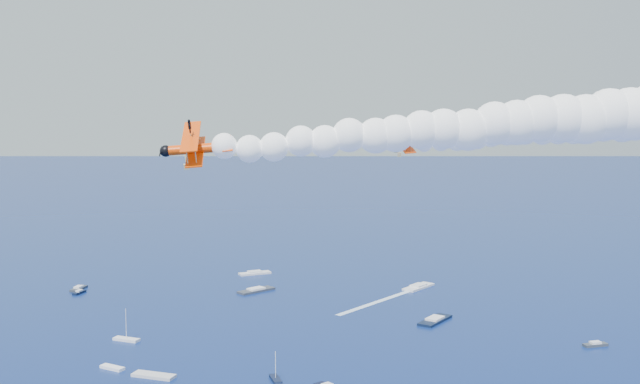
{
  "coord_description": "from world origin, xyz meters",
  "views": [
    {
      "loc": [
        -2.58,
        -79.29,
        60.04
      ],
      "look_at": [
        -5.48,
        18.45,
        49.54
      ],
      "focal_mm": 43.03,
      "sensor_mm": 36.0,
      "label": 1
    }
  ],
  "objects": [
    {
      "name": "smoke_trail_lead",
      "position": [
        39.38,
        41.1,
        57.64
      ],
      "size": [
        67.7,
        26.28,
        11.97
      ],
      "primitive_type": null,
      "rotation": [
        0.0,
        0.0,
        3.3
      ],
      "color": "white"
    },
    {
      "name": "boat_wakes",
      "position": [
        -9.07,
        87.96,
        0.03
      ],
      "size": [
        63.15,
        129.57,
        0.04
      ],
      "color": "white",
      "rests_on": "ground"
    },
    {
      "name": "biplane_trail",
      "position": [
        -17.85,
        0.93,
        55.98
      ],
      "size": [
        8.8,
        10.57,
        8.23
      ],
      "primitive_type": null,
      "rotation": [
        -0.34,
        0.07,
        3.25
      ],
      "color": "#F94305"
    },
    {
      "name": "smoke_trail_trail",
      "position": [
        14.86,
        4.43,
        58.51
      ],
      "size": [
        67.4,
        20.27,
        11.97
      ],
      "primitive_type": null,
      "rotation": [
        0.0,
        0.0,
        3.25
      ],
      "color": "white"
    },
    {
      "name": "biplane_lead",
      "position": [
        6.88,
        35.98,
        55.11
      ],
      "size": [
        8.77,
        10.3,
        7.4
      ],
      "primitive_type": null,
      "rotation": [
        -0.26,
        0.07,
        3.3
      ],
      "color": "#F13D05"
    },
    {
      "name": "spectator_boats",
      "position": [
        -5.77,
        110.04,
        0.35
      ],
      "size": [
        226.59,
        183.76,
        0.7
      ],
      "color": "silver",
      "rests_on": "ground"
    }
  ]
}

